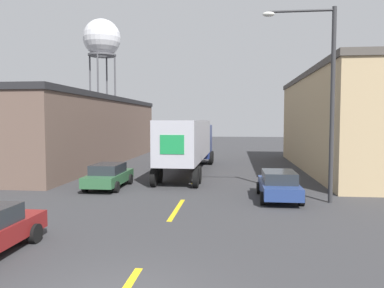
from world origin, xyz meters
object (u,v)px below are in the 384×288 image
object	(u,v)px
semi_truck	(189,141)
parked_car_right_mid	(279,185)
water_tower	(102,40)
street_lamp	(324,90)
parked_car_left_far	(109,175)

from	to	relation	value
semi_truck	parked_car_right_mid	bearing A→B (deg)	-58.06
water_tower	street_lamp	world-z (taller)	water_tower
parked_car_right_mid	parked_car_left_far	world-z (taller)	same
semi_truck	parked_car_left_far	world-z (taller)	semi_truck
parked_car_right_mid	street_lamp	distance (m)	4.89
parked_car_left_far	street_lamp	world-z (taller)	street_lamp
semi_truck	parked_car_right_mid	world-z (taller)	semi_truck
parked_car_left_far	water_tower	bearing A→B (deg)	110.05
parked_car_left_far	water_tower	distance (m)	46.76
semi_truck	parked_car_left_far	bearing A→B (deg)	-117.73
parked_car_right_mid	street_lamp	size ratio (longest dim) A/B	0.47
street_lamp	parked_car_right_mid	bearing A→B (deg)	165.86
parked_car_right_mid	water_tower	world-z (taller)	water_tower
street_lamp	semi_truck	bearing A→B (deg)	127.76
parked_car_right_mid	semi_truck	bearing A→B (deg)	121.11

